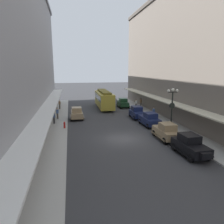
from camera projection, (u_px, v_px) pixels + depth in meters
name	position (u px, v px, depth m)	size (l,w,h in m)	color
ground_plane	(123.00, 139.00, 22.89)	(200.00, 200.00, 0.00)	#38383A
sidewalk_left	(52.00, 143.00, 21.42)	(3.00, 60.00, 0.15)	#B7B5AD
sidewalk_right	(185.00, 134.00, 24.33)	(3.00, 60.00, 0.15)	#B7B5AD
building_row_left	(15.00, 41.00, 18.90)	(4.30, 60.00, 20.04)	#939399
building_row_right	(214.00, 47.00, 22.90)	(4.30, 60.00, 19.76)	slate
parked_car_0	(190.00, 145.00, 18.41)	(2.24, 4.30, 1.84)	black
parked_car_1	(150.00, 119.00, 27.98)	(2.23, 4.29, 1.84)	#19234C
parked_car_2	(137.00, 112.00, 32.43)	(2.24, 4.30, 1.84)	#19234C
parked_car_3	(166.00, 131.00, 22.51)	(2.15, 4.26, 1.84)	#997F5B
parked_car_4	(77.00, 113.00, 31.94)	(2.15, 4.26, 1.84)	#997F5B
parked_car_5	(123.00, 103.00, 41.75)	(2.22, 4.29, 1.84)	#193D23
streetcar	(104.00, 99.00, 40.46)	(2.61, 9.62, 3.46)	gold
lamp_post_with_clock	(172.00, 108.00, 24.92)	(1.42, 0.44, 5.16)	black
fire_hydrant	(64.00, 125.00, 26.46)	(0.24, 0.24, 0.82)	#B21E19
pedestrian_0	(154.00, 112.00, 32.08)	(0.36, 0.28, 1.67)	slate
pedestrian_1	(136.00, 103.00, 40.34)	(0.36, 0.28, 1.67)	#2D2D33
pedestrian_2	(57.00, 113.00, 31.34)	(0.36, 0.28, 1.67)	#4C4238
pedestrian_3	(60.00, 104.00, 39.34)	(0.36, 0.24, 1.64)	#4C4238
pedestrian_4	(141.00, 103.00, 41.47)	(0.36, 0.28, 1.67)	#4C4238
pedestrian_5	(54.00, 118.00, 28.60)	(0.36, 0.24, 1.64)	#2D2D33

